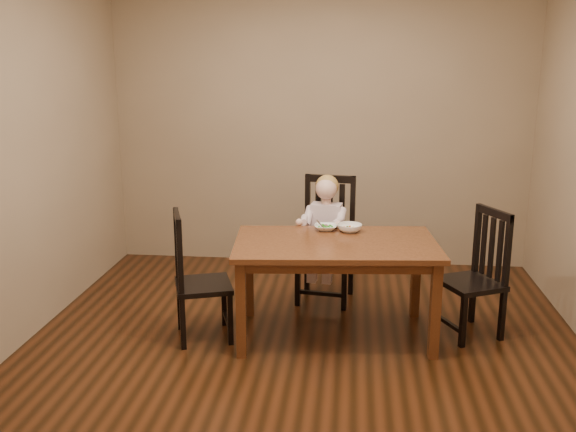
# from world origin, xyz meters

# --- Properties ---
(room) EXTENTS (4.01, 4.01, 2.71)m
(room) POSITION_xyz_m (0.00, 0.00, 1.35)
(room) COLOR #47220F
(room) RESTS_ON ground
(dining_table) EXTENTS (1.51, 0.99, 0.72)m
(dining_table) POSITION_xyz_m (0.21, 0.23, 0.64)
(dining_table) COLOR #44240F
(dining_table) RESTS_ON room
(chair_child) EXTENTS (0.50, 0.49, 1.04)m
(chair_child) POSITION_xyz_m (0.12, 0.99, 0.50)
(chair_child) COLOR black
(chair_child) RESTS_ON room
(chair_left) EXTENTS (0.50, 0.51, 0.94)m
(chair_left) POSITION_xyz_m (-0.78, 0.09, 0.45)
(chair_left) COLOR black
(chair_left) RESTS_ON room
(chair_right) EXTENTS (0.53, 0.54, 0.94)m
(chair_right) POSITION_xyz_m (1.24, 0.37, 0.45)
(chair_right) COLOR black
(chair_right) RESTS_ON room
(toddler) EXTENTS (0.38, 0.45, 0.57)m
(toddler) POSITION_xyz_m (0.11, 0.94, 0.64)
(toddler) COLOR white
(toddler) RESTS_ON chair_child
(bowl_peas) EXTENTS (0.18, 0.18, 0.04)m
(bowl_peas) POSITION_xyz_m (0.13, 0.53, 0.74)
(bowl_peas) COLOR white
(bowl_peas) RESTS_ON dining_table
(bowl_veg) EXTENTS (0.21, 0.21, 0.06)m
(bowl_veg) POSITION_xyz_m (0.31, 0.51, 0.75)
(bowl_veg) COLOR white
(bowl_veg) RESTS_ON dining_table
(fork) EXTENTS (0.07, 0.11, 0.05)m
(fork) POSITION_xyz_m (0.09, 0.51, 0.76)
(fork) COLOR silver
(fork) RESTS_ON bowl_peas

